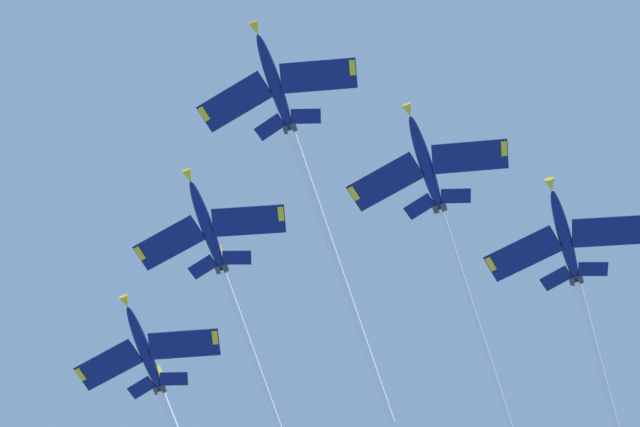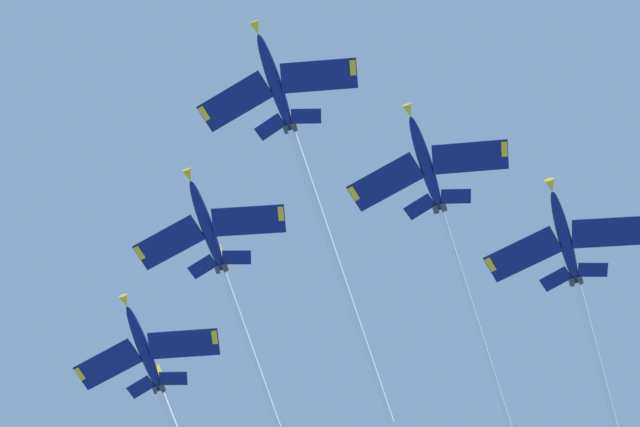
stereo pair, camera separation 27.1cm
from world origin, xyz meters
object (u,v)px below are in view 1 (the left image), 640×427
jet_right_wing (226,280)px  jet_left_outer (583,307)px  jet_left_wing (446,227)px  jet_lead (307,179)px  jet_right_outer (173,422)px

jet_right_wing → jet_left_outer: size_ratio=1.01×
jet_left_wing → jet_lead: bearing=-43.4°
jet_lead → jet_right_outer: jet_lead is taller
jet_left_wing → jet_left_outer: jet_left_wing is taller
jet_right_outer → jet_left_outer: bearing=100.7°
jet_left_wing → jet_right_wing: size_ratio=1.15×
jet_lead → jet_left_wing: 17.78m
jet_left_wing → jet_right_outer: 44.15m
jet_lead → jet_left_wing: (-12.74, 12.03, -3.02)m
jet_left_wing → jet_right_outer: bearing=-98.0°
jet_lead → jet_right_wing: 17.02m
jet_left_wing → jet_left_outer: bearing=147.9°
jet_lead → jet_right_outer: size_ratio=1.08×
jet_right_wing → jet_left_outer: jet_right_wing is taller
jet_lead → jet_left_wing: bearing=136.6°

